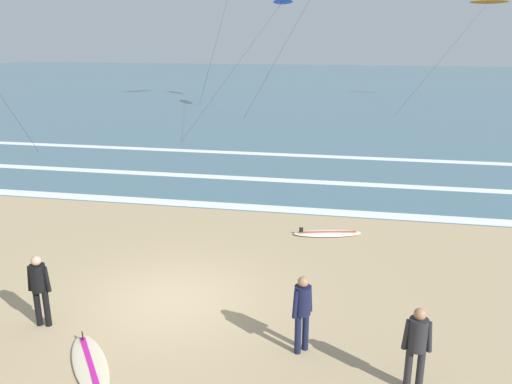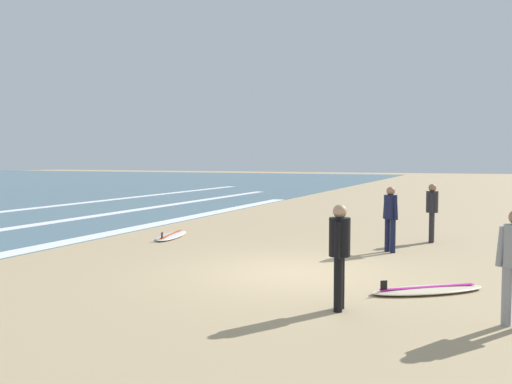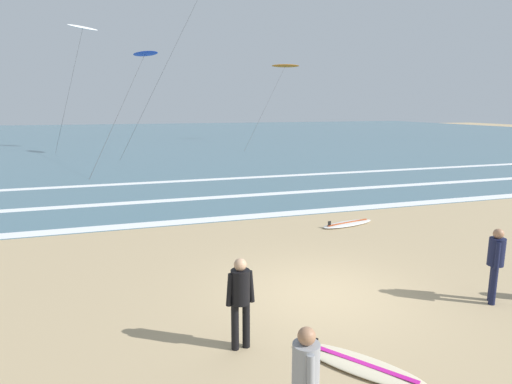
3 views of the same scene
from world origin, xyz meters
The scene contains 12 objects.
ground_plane centered at (0.00, 0.00, 0.00)m, with size 160.00×160.00×0.00m, color tan.
ocean_surface centered at (0.00, 51.53, 0.01)m, with size 140.00×90.00×0.01m, color #476B7A.
wave_foam_shoreline centered at (-1.53, 6.93, 0.01)m, with size 39.42×0.68×0.01m, color white.
wave_foam_mid_break centered at (-0.22, 10.67, 0.01)m, with size 49.59×0.60×0.01m, color white.
wave_foam_outer_break centered at (0.52, 15.48, 0.01)m, with size 59.39×0.63×0.01m, color white.
surfer_foreground_main centered at (-2.26, -1.53, 0.96)m, with size 0.51×0.32×1.60m.
surfer_background_far centered at (5.23, -2.24, 0.96)m, with size 0.51×0.32×1.60m.
surfer_mid_group centered at (3.21, -1.44, 0.96)m, with size 0.40×0.44×1.60m.
surfboard_left_pile centered at (3.36, 4.83, 0.05)m, with size 2.18×1.05×0.25m.
surfboard_right_spare centered at (-0.62, -2.66, 0.05)m, with size 1.74×2.04×0.25m.
kite_blue_low_near centered at (-1.58, 29.00, 8.10)m, with size 5.33×13.02×8.37m.
kite_orange_high_left centered at (14.83, 40.18, 8.53)m, with size 9.65×11.09×8.81m.
Camera 1 is at (3.99, -10.23, 5.94)m, focal length 36.34 mm.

